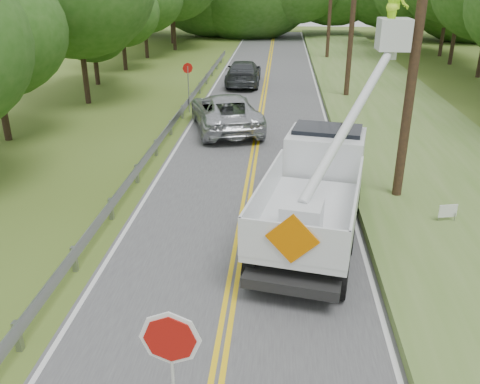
{
  "coord_description": "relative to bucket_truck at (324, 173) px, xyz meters",
  "views": [
    {
      "loc": [
        1.03,
        -6.8,
        7.08
      ],
      "look_at": [
        0.0,
        6.0,
        1.5
      ],
      "focal_mm": 37.82,
      "sensor_mm": 36.0,
      "label": 1
    }
  ],
  "objects": [
    {
      "name": "suv_silver",
      "position": [
        -3.99,
        9.73,
        -0.71
      ],
      "size": [
        4.43,
        6.79,
        1.74
      ],
      "primitive_type": "imported",
      "rotation": [
        0.0,
        0.0,
        3.41
      ],
      "color": "#B2B6BB",
      "rests_on": "road"
    },
    {
      "name": "road",
      "position": [
        -2.39,
        6.62,
        -1.59
      ],
      "size": [
        7.2,
        96.0,
        0.03
      ],
      "color": "#474749",
      "rests_on": "ground"
    },
    {
      "name": "suv_darkgrey",
      "position": [
        -3.91,
        20.5,
        -0.77
      ],
      "size": [
        2.33,
        5.61,
        1.62
      ],
      "primitive_type": "imported",
      "rotation": [
        0.0,
        0.0,
        3.15
      ],
      "color": "#383C3F",
      "rests_on": "road"
    },
    {
      "name": "tall_grass_verge",
      "position": [
        4.71,
        6.62,
        -1.45
      ],
      "size": [
        7.0,
        96.0,
        0.3
      ],
      "primitive_type": "cube",
      "color": "#4F752B",
      "rests_on": "ground"
    },
    {
      "name": "utility_poles",
      "position": [
        2.61,
        9.63,
        3.67
      ],
      "size": [
        1.6,
        43.3,
        10.0
      ],
      "color": "black",
      "rests_on": "ground"
    },
    {
      "name": "guardrail",
      "position": [
        -6.41,
        7.52,
        -1.05
      ],
      "size": [
        0.18,
        48.0,
        0.77
      ],
      "color": "gray",
      "rests_on": "ground"
    },
    {
      "name": "bucket_truck",
      "position": [
        0.0,
        0.0,
        0.0
      ],
      "size": [
        4.57,
        7.58,
        7.05
      ],
      "color": "black",
      "rests_on": "road"
    },
    {
      "name": "stop_sign_permanent",
      "position": [
        -6.34,
        12.85,
        0.21
      ],
      "size": [
        0.52,
        0.29,
        2.7
      ],
      "color": "gray",
      "rests_on": "ground"
    },
    {
      "name": "yard_sign",
      "position": [
        3.69,
        -0.28,
        -1.01
      ],
      "size": [
        0.56,
        0.15,
        0.83
      ],
      "color": "white",
      "rests_on": "ground"
    }
  ]
}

